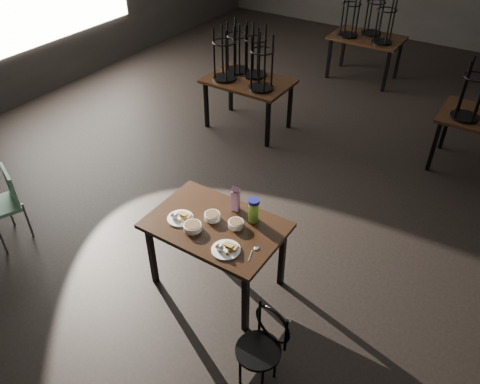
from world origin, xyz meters
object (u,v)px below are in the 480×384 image
Objects in this scene: water_bottle at (254,210)px; school_chair at (4,200)px; juice_carton at (236,199)px; bentwood_chair at (264,342)px; main_table at (216,231)px.

water_bottle reaches higher than school_chair.
juice_carton is at bearing 169.09° from water_bottle.
school_chair is (-3.10, -0.03, 0.06)m from bentwood_chair.
juice_carton is (0.04, 0.27, 0.20)m from main_table.
juice_carton reaches higher than main_table.
juice_carton reaches higher than school_chair.
main_table is 2.32m from school_chair.
juice_carton reaches higher than bentwood_chair.
juice_carton is 0.22m from water_bottle.
main_table is 1.62× the size of bentwood_chair.
school_chair reaches higher than main_table.
bentwood_chair is (0.84, -0.89, -0.43)m from juice_carton.
main_table is 0.39m from water_bottle.
water_bottle is at bearing 138.21° from bentwood_chair.
water_bottle is at bearing -10.91° from juice_carton.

